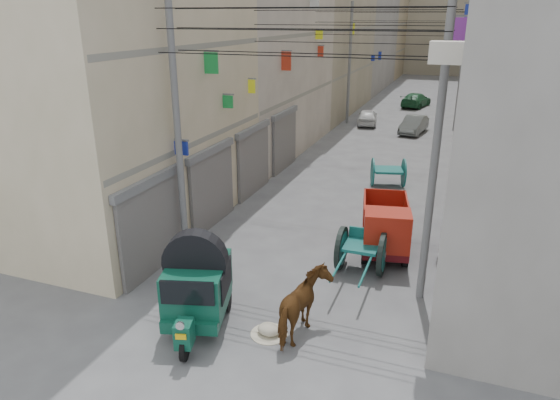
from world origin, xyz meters
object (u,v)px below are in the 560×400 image
at_px(horse, 304,307).
at_px(distant_car_white, 367,117).
at_px(tonga_cart, 361,250).
at_px(second_cart, 388,172).
at_px(mini_truck, 385,231).
at_px(distant_car_grey, 414,125).
at_px(distant_car_green, 416,100).
at_px(feed_sack, 269,329).
at_px(auto_rickshaw, 197,284).

relative_size(horse, distant_car_white, 0.59).
bearing_deg(tonga_cart, horse, -99.76).
xyz_separation_m(second_cart, distant_car_white, (-3.43, 12.88, -0.13)).
bearing_deg(distant_car_white, mini_truck, 93.75).
bearing_deg(distant_car_grey, horse, -81.70).
height_order(mini_truck, distant_car_green, mini_truck).
bearing_deg(mini_truck, tonga_cart, -120.83).
xyz_separation_m(mini_truck, distant_car_grey, (-1.11, 18.18, -0.28)).
distance_m(tonga_cart, feed_sack, 4.14).
xyz_separation_m(tonga_cart, mini_truck, (0.47, 1.31, 0.15)).
relative_size(auto_rickshaw, horse, 1.49).
height_order(tonga_cart, distant_car_grey, tonga_cart).
relative_size(second_cart, horse, 0.92).
bearing_deg(distant_car_white, second_cart, 96.09).
xyz_separation_m(mini_truck, second_cart, (-0.98, 6.89, -0.16)).
relative_size(feed_sack, distant_car_grey, 0.17).
xyz_separation_m(horse, distant_car_white, (-3.34, 24.71, -0.25)).
xyz_separation_m(tonga_cart, distant_car_green, (-1.60, 29.66, -0.11)).
relative_size(second_cart, distant_car_green, 0.44).
relative_size(feed_sack, distant_car_green, 0.14).
bearing_deg(second_cart, distant_car_grey, 75.02).
relative_size(auto_rickshaw, feed_sack, 4.99).
distance_m(mini_truck, horse, 5.05).
distance_m(mini_truck, feed_sack, 5.54).
relative_size(auto_rickshaw, second_cart, 1.62).
xyz_separation_m(auto_rickshaw, horse, (2.55, 0.43, -0.32)).
bearing_deg(tonga_cart, distant_car_grey, 91.59).
relative_size(tonga_cart, feed_sack, 5.22).
height_order(tonga_cart, horse, horse).
bearing_deg(auto_rickshaw, tonga_cart, 36.06).
height_order(second_cart, distant_car_grey, second_cart).
xyz_separation_m(distant_car_white, distant_car_grey, (3.30, -1.59, 0.01)).
distance_m(auto_rickshaw, tonga_cart, 5.15).
bearing_deg(distant_car_green, second_cart, 105.52).
height_order(auto_rickshaw, second_cart, auto_rickshaw).
distance_m(tonga_cart, mini_truck, 1.40).
height_order(feed_sack, distant_car_grey, distant_car_grey).
xyz_separation_m(feed_sack, distant_car_green, (-0.22, 33.52, 0.43)).
distance_m(auto_rickshaw, mini_truck, 6.48).
height_order(distant_car_grey, distant_car_green, distant_car_green).
relative_size(auto_rickshaw, distant_car_green, 0.71).
xyz_separation_m(mini_truck, horse, (-1.07, -4.94, -0.05)).
bearing_deg(horse, distant_car_green, -84.44).
bearing_deg(distant_car_white, distant_car_grey, 145.40).
bearing_deg(distant_car_grey, auto_rickshaw, -87.88).
xyz_separation_m(auto_rickshaw, distant_car_green, (1.55, 33.72, -0.54)).
relative_size(auto_rickshaw, distant_car_grey, 0.83).
height_order(horse, distant_car_white, horse).
height_order(auto_rickshaw, horse, auto_rickshaw).
height_order(distant_car_white, distant_car_grey, distant_car_grey).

